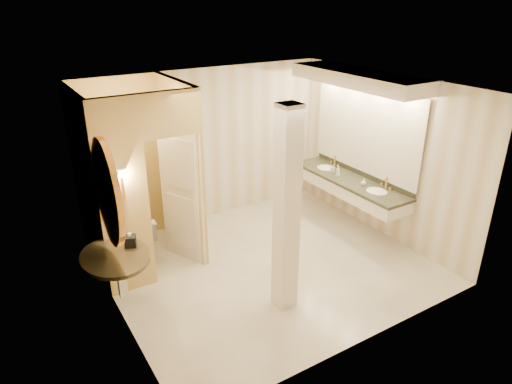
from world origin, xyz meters
TOP-DOWN VIEW (x-y plane):
  - floor at (0.00, 0.00)m, footprint 4.50×4.50m
  - ceiling at (0.00, 0.00)m, footprint 4.50×4.50m
  - wall_back at (0.00, 2.00)m, footprint 4.50×0.02m
  - wall_front at (0.00, -2.00)m, footprint 4.50×0.02m
  - wall_left at (-2.25, 0.00)m, footprint 0.02×4.00m
  - wall_right at (2.25, 0.00)m, footprint 0.02×4.00m
  - toilet_closet at (-1.12, 0.97)m, footprint 1.50×1.55m
  - wall_sconce at (-1.93, 0.43)m, footprint 0.14×0.14m
  - vanity at (1.98, 0.40)m, footprint 0.75×2.55m
  - console_shelf at (-2.21, 0.03)m, footprint 1.03×1.03m
  - pillar at (-0.33, -0.90)m, footprint 0.25×0.25m
  - tissue_box at (-1.99, 0.14)m, footprint 0.18×0.18m
  - toilet at (-1.50, 1.30)m, footprint 0.49×0.73m
  - soap_bottle_a at (1.90, 0.80)m, footprint 0.06×0.06m
  - soap_bottle_b at (1.93, 0.05)m, footprint 0.11×0.11m
  - soap_bottle_c at (1.85, 0.60)m, footprint 0.09×0.09m

SIDE VIEW (x-z plane):
  - floor at x=0.00m, z-range 0.00..0.00m
  - toilet at x=-1.50m, z-range 0.00..0.69m
  - soap_bottle_b at x=1.93m, z-range 0.88..0.99m
  - soap_bottle_a at x=1.90m, z-range 0.88..1.01m
  - tissue_box at x=-1.99m, z-range 0.88..1.02m
  - soap_bottle_c at x=1.85m, z-range 0.88..1.06m
  - console_shelf at x=-2.21m, z-range 0.36..2.33m
  - wall_back at x=0.00m, z-range 0.00..2.70m
  - wall_front at x=0.00m, z-range 0.00..2.70m
  - wall_left at x=-2.25m, z-range 0.00..2.70m
  - wall_right at x=2.25m, z-range 0.00..2.70m
  - pillar at x=-0.33m, z-range 0.00..2.70m
  - toilet_closet at x=-1.12m, z-range 0.04..2.74m
  - vanity at x=1.98m, z-range 0.58..2.67m
  - wall_sconce at x=-1.93m, z-range 1.52..1.94m
  - ceiling at x=0.00m, z-range 2.70..2.70m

